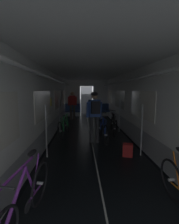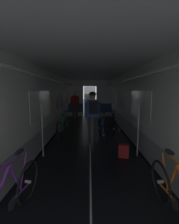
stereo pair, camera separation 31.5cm
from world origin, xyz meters
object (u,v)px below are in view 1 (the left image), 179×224
person_cyclist_aisle (94,112)px  person_standing_near_bench (72,104)px  bicycle_purple (25,202)px  backpack_on_floor (128,150)px  bicycle_blue_in_aisle (103,130)px  bench_seat_far_right (101,109)px  bench_seat_far_left (73,110)px  bicycle_green (64,127)px  bicycle_black (113,125)px

person_cyclist_aisle → person_standing_near_bench: size_ratio=1.03×
bicycle_purple → backpack_on_floor: bearing=49.3°
bicycle_blue_in_aisle → person_standing_near_bench: bearing=107.3°
bench_seat_far_right → backpack_on_floor: 6.03m
person_cyclist_aisle → bench_seat_far_left: bearing=101.5°
bench_seat_far_left → bench_seat_far_right: size_ratio=1.00×
bicycle_green → bicycle_purple: bearing=-90.3°
person_cyclist_aisle → bicycle_black: bearing=52.5°
bench_seat_far_right → backpack_on_floor: (0.00, -6.01, -0.40)m
bench_seat_far_right → bench_seat_far_left: bearing=180.0°
bench_seat_far_right → person_cyclist_aisle: size_ratio=0.57×
bench_seat_far_left → person_cyclist_aisle: size_ratio=0.57×
person_cyclist_aisle → person_standing_near_bench: bearing=102.4°
person_cyclist_aisle → backpack_on_floor: (0.82, -1.17, -0.90)m
bicycle_purple → person_standing_near_bench: (0.15, 7.91, 0.59)m
backpack_on_floor → bicycle_blue_in_aisle: bearing=109.0°
bench_seat_far_right → bicycle_black: (0.05, -3.71, -0.19)m
bench_seat_far_right → person_standing_near_bench: person_standing_near_bench is taller
person_cyclist_aisle → bench_seat_far_right: bearing=80.5°
bicycle_purple → person_cyclist_aisle: size_ratio=0.98×
bench_seat_far_left → bicycle_green: 3.98m
bench_seat_far_right → bicycle_purple: 8.51m
bicycle_purple → person_cyclist_aisle: 3.69m
bicycle_black → person_standing_near_bench: (-1.85, 3.34, 0.59)m
bench_seat_far_left → bicycle_purple: bearing=-91.0°
bench_seat_far_right → bicycle_green: (-1.93, -3.97, -0.19)m
bicycle_purple → bicycle_green: (0.02, 4.31, -0.00)m
bench_seat_far_right → person_standing_near_bench: size_ratio=0.58×
bicycle_purple → backpack_on_floor: (1.95, 2.27, -0.21)m
person_standing_near_bench → person_cyclist_aisle: bearing=-77.6°
bicycle_black → bicycle_green: bearing=-172.6°
bench_seat_far_left → backpack_on_floor: bearing=-73.3°
bicycle_green → bicycle_black: bearing=7.4°
bench_seat_far_right → bicycle_blue_in_aisle: 4.61m
bench_seat_far_right → person_cyclist_aisle: 4.94m
bicycle_black → bicycle_purple: (-2.00, -4.57, 0.00)m
bicycle_blue_in_aisle → backpack_on_floor: size_ratio=4.97×
bench_seat_far_right → bicycle_black: 3.72m
bicycle_green → backpack_on_floor: size_ratio=4.99×
bicycle_purple → person_cyclist_aisle: person_cyclist_aisle is taller
bench_seat_far_right → bicycle_blue_in_aisle: (-0.49, -4.58, -0.18)m
bench_seat_far_left → bicycle_black: bearing=-63.5°
bicycle_black → backpack_on_floor: (-0.05, -2.30, -0.21)m
bench_seat_far_left → bicycle_black: size_ratio=0.58×
bench_seat_far_left → bicycle_purple: (-0.15, -8.28, -0.19)m
person_standing_near_bench → backpack_on_floor: 5.97m
person_cyclist_aisle → person_standing_near_bench: 4.57m
person_cyclist_aisle → bicycle_blue_in_aisle: size_ratio=1.02×
person_standing_near_bench → bench_seat_far_right: bearing=11.8°
bicycle_blue_in_aisle → backpack_on_floor: 1.54m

